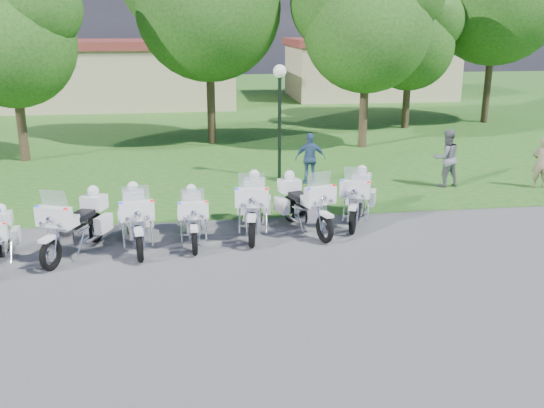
{
  "coord_description": "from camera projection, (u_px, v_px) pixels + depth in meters",
  "views": [
    {
      "loc": [
        -1.93,
        -12.76,
        5.19
      ],
      "look_at": [
        0.01,
        1.2,
        0.95
      ],
      "focal_mm": 40.0,
      "sensor_mm": 36.0,
      "label": 1
    }
  ],
  "objects": [
    {
      "name": "tree_2",
      "position": [
        366.0,
        15.0,
        24.76
      ],
      "size": [
        6.18,
        5.28,
        8.24
      ],
      "color": "#38281C",
      "rests_on": "ground"
    },
    {
      "name": "bystander_a",
      "position": [
        541.0,
        163.0,
        19.56
      ],
      "size": [
        0.69,
        0.55,
        1.65
      ],
      "primitive_type": "imported",
      "rotation": [
        0.0,
        0.0,
        2.85
      ],
      "color": "gray",
      "rests_on": "ground"
    },
    {
      "name": "bystander_c",
      "position": [
        310.0,
        159.0,
        20.03
      ],
      "size": [
        1.04,
        0.51,
        1.71
      ],
      "primitive_type": "imported",
      "rotation": [
        0.0,
        0.0,
        3.05
      ],
      "color": "#385786",
      "rests_on": "ground"
    },
    {
      "name": "lamp_post",
      "position": [
        280.0,
        93.0,
        20.16
      ],
      "size": [
        0.44,
        0.44,
        3.86
      ],
      "color": "black",
      "rests_on": "ground"
    },
    {
      "name": "tree_0",
      "position": [
        10.0,
        31.0,
        22.28
      ],
      "size": [
        5.51,
        4.7,
        7.35
      ],
      "color": "#38281C",
      "rests_on": "ground"
    },
    {
      "name": "motorcycle_4",
      "position": [
        253.0,
        205.0,
        15.39
      ],
      "size": [
        1.1,
        2.64,
        1.78
      ],
      "rotation": [
        0.0,
        0.0,
        3.0
      ],
      "color": "black",
      "rests_on": "ground"
    },
    {
      "name": "tree_3",
      "position": [
        409.0,
        37.0,
        29.7
      ],
      "size": [
        5.08,
        4.34,
        6.78
      ],
      "color": "#38281C",
      "rests_on": "ground"
    },
    {
      "name": "grass_lawn",
      "position": [
        217.0,
        105.0,
        39.46
      ],
      "size": [
        100.0,
        48.0,
        0.01
      ],
      "primitive_type": "cube",
      "color": "#2A621F",
      "rests_on": "ground"
    },
    {
      "name": "motorcycle_5",
      "position": [
        304.0,
        203.0,
        15.59
      ],
      "size": [
        1.34,
        2.49,
        1.73
      ],
      "rotation": [
        0.0,
        0.0,
        3.46
      ],
      "color": "black",
      "rests_on": "ground"
    },
    {
      "name": "bystander_b",
      "position": [
        446.0,
        158.0,
        19.71
      ],
      "size": [
        0.98,
        0.8,
        1.88
      ],
      "primitive_type": "imported",
      "rotation": [
        0.0,
        0.0,
        -3.04
      ],
      "color": "slate",
      "rests_on": "ground"
    },
    {
      "name": "building_east",
      "position": [
        369.0,
        68.0,
        43.16
      ],
      "size": [
        11.44,
        7.28,
        4.1
      ],
      "color": "tan",
      "rests_on": "ground"
    },
    {
      "name": "motorcycle_6",
      "position": [
        358.0,
        196.0,
        16.26
      ],
      "size": [
        1.42,
        2.38,
        1.69
      ],
      "rotation": [
        0.0,
        0.0,
        2.75
      ],
      "color": "black",
      "rests_on": "ground"
    },
    {
      "name": "motorcycle_2",
      "position": [
        136.0,
        217.0,
        14.46
      ],
      "size": [
        1.03,
        2.55,
        1.71
      ],
      "rotation": [
        0.0,
        0.0,
        3.27
      ],
      "color": "black",
      "rests_on": "ground"
    },
    {
      "name": "building_west",
      "position": [
        123.0,
        73.0,
        39.02
      ],
      "size": [
        14.56,
        8.32,
        4.1
      ],
      "color": "tan",
      "rests_on": "ground"
    },
    {
      "name": "ground",
      "position": [
        279.0,
        259.0,
        13.85
      ],
      "size": [
        100.0,
        100.0,
        0.0
      ],
      "primitive_type": "plane",
      "color": "#545459",
      "rests_on": "ground"
    },
    {
      "name": "motorcycle_1",
      "position": [
        77.0,
        223.0,
        14.01
      ],
      "size": [
        1.47,
        2.44,
        1.74
      ],
      "rotation": [
        0.0,
        0.0,
        2.75
      ],
      "color": "black",
      "rests_on": "ground"
    },
    {
      "name": "motorcycle_3",
      "position": [
        193.0,
        216.0,
        14.8
      ],
      "size": [
        0.76,
        2.3,
        1.54
      ],
      "rotation": [
        0.0,
        0.0,
        3.16
      ],
      "color": "black",
      "rests_on": "ground"
    }
  ]
}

